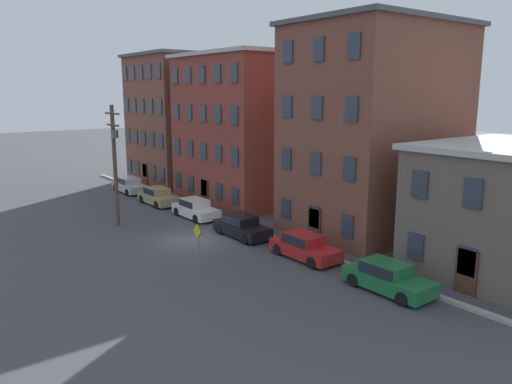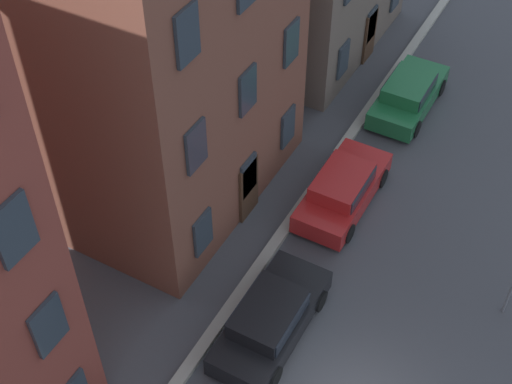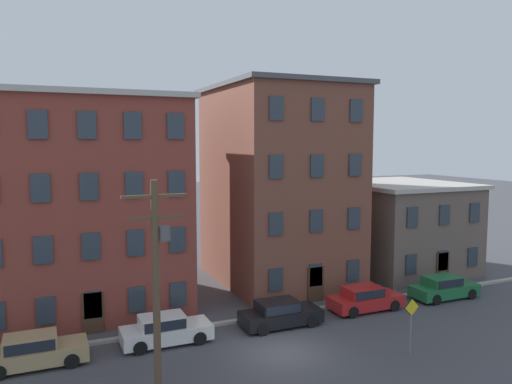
{
  "view_description": "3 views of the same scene",
  "coord_description": "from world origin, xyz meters",
  "px_view_note": "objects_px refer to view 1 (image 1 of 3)",
  "views": [
    {
      "loc": [
        27.25,
        -15.46,
        9.46
      ],
      "look_at": [
        1.88,
        3.84,
        3.01
      ],
      "focal_mm": 35.0,
      "sensor_mm": 36.0,
      "label": 1
    },
    {
      "loc": [
        -9.04,
        -2.18,
        17.51
      ],
      "look_at": [
        0.49,
        3.07,
        6.54
      ],
      "focal_mm": 50.0,
      "sensor_mm": 36.0,
      "label": 2
    },
    {
      "loc": [
        -10.24,
        -20.44,
        9.93
      ],
      "look_at": [
        0.47,
        4.34,
        7.23
      ],
      "focal_mm": 35.0,
      "sensor_mm": 36.0,
      "label": 3
    }
  ],
  "objects_px": {
    "utility_pole": "(115,159)",
    "car_white": "(195,208)",
    "car_silver": "(129,185)",
    "car_black": "(241,226)",
    "car_red": "(304,246)",
    "caution_sign": "(198,240)",
    "car_tan": "(158,196)",
    "car_green": "(387,276)"
  },
  "relations": [
    {
      "from": "utility_pole",
      "to": "car_white",
      "type": "bearing_deg",
      "value": 74.81
    },
    {
      "from": "car_silver",
      "to": "utility_pole",
      "type": "bearing_deg",
      "value": -27.01
    },
    {
      "from": "car_black",
      "to": "car_white",
      "type": "bearing_deg",
      "value": 178.62
    },
    {
      "from": "car_red",
      "to": "caution_sign",
      "type": "bearing_deg",
      "value": -105.95
    },
    {
      "from": "car_tan",
      "to": "car_black",
      "type": "height_order",
      "value": "same"
    },
    {
      "from": "caution_sign",
      "to": "utility_pole",
      "type": "relative_size",
      "value": 0.32
    },
    {
      "from": "car_black",
      "to": "car_tan",
      "type": "bearing_deg",
      "value": -179.76
    },
    {
      "from": "car_silver",
      "to": "car_tan",
      "type": "height_order",
      "value": "same"
    },
    {
      "from": "car_tan",
      "to": "car_black",
      "type": "bearing_deg",
      "value": 0.24
    },
    {
      "from": "utility_pole",
      "to": "car_red",
      "type": "bearing_deg",
      "value": 22.92
    },
    {
      "from": "car_tan",
      "to": "utility_pole",
      "type": "bearing_deg",
      "value": -50.26
    },
    {
      "from": "car_tan",
      "to": "car_green",
      "type": "bearing_deg",
      "value": 0.63
    },
    {
      "from": "car_red",
      "to": "car_white",
      "type": "bearing_deg",
      "value": -179.14
    },
    {
      "from": "car_tan",
      "to": "car_black",
      "type": "relative_size",
      "value": 1.0
    },
    {
      "from": "car_green",
      "to": "caution_sign",
      "type": "height_order",
      "value": "caution_sign"
    },
    {
      "from": "car_white",
      "to": "caution_sign",
      "type": "bearing_deg",
      "value": -29.69
    },
    {
      "from": "car_white",
      "to": "caution_sign",
      "type": "relative_size",
      "value": 1.62
    },
    {
      "from": "car_white",
      "to": "car_black",
      "type": "distance_m",
      "value": 6.24
    },
    {
      "from": "car_red",
      "to": "utility_pole",
      "type": "bearing_deg",
      "value": -157.08
    },
    {
      "from": "car_silver",
      "to": "caution_sign",
      "type": "height_order",
      "value": "caution_sign"
    },
    {
      "from": "car_silver",
      "to": "car_red",
      "type": "xyz_separation_m",
      "value": [
        24.22,
        0.24,
        0.0
      ]
    },
    {
      "from": "car_white",
      "to": "car_black",
      "type": "height_order",
      "value": "same"
    },
    {
      "from": "car_black",
      "to": "car_green",
      "type": "xyz_separation_m",
      "value": [
        11.73,
        0.21,
        0.0
      ]
    },
    {
      "from": "car_black",
      "to": "car_red",
      "type": "distance_m",
      "value": 5.77
    },
    {
      "from": "car_green",
      "to": "car_red",
      "type": "bearing_deg",
      "value": 178.89
    },
    {
      "from": "car_black",
      "to": "car_red",
      "type": "height_order",
      "value": "same"
    },
    {
      "from": "car_green",
      "to": "utility_pole",
      "type": "bearing_deg",
      "value": -163.98
    },
    {
      "from": "car_red",
      "to": "car_tan",
      "type": "bearing_deg",
      "value": -178.79
    },
    {
      "from": "car_silver",
      "to": "car_green",
      "type": "height_order",
      "value": "same"
    },
    {
      "from": "car_silver",
      "to": "car_white",
      "type": "height_order",
      "value": "same"
    },
    {
      "from": "car_tan",
      "to": "car_green",
      "type": "distance_m",
      "value": 23.89
    },
    {
      "from": "car_white",
      "to": "car_red",
      "type": "distance_m",
      "value": 11.99
    },
    {
      "from": "car_silver",
      "to": "caution_sign",
      "type": "xyz_separation_m",
      "value": [
        22.49,
        -5.8,
        1.04
      ]
    },
    {
      "from": "caution_sign",
      "to": "car_black",
      "type": "bearing_deg",
      "value": 125.25
    },
    {
      "from": "car_white",
      "to": "car_green",
      "type": "distance_m",
      "value": 17.96
    },
    {
      "from": "car_white",
      "to": "car_silver",
      "type": "bearing_deg",
      "value": -179.72
    },
    {
      "from": "car_red",
      "to": "car_black",
      "type": "bearing_deg",
      "value": -176.73
    },
    {
      "from": "car_white",
      "to": "utility_pole",
      "type": "height_order",
      "value": "utility_pole"
    },
    {
      "from": "car_white",
      "to": "car_red",
      "type": "relative_size",
      "value": 1.0
    },
    {
      "from": "car_white",
      "to": "caution_sign",
      "type": "height_order",
      "value": "caution_sign"
    },
    {
      "from": "car_green",
      "to": "car_tan",
      "type": "bearing_deg",
      "value": -179.37
    },
    {
      "from": "car_silver",
      "to": "car_white",
      "type": "xyz_separation_m",
      "value": [
        12.22,
        0.06,
        0.0
      ]
    }
  ]
}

